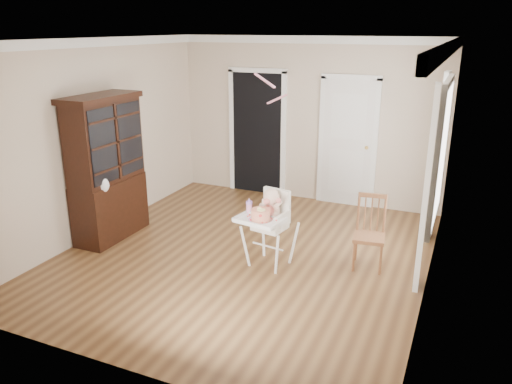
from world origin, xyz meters
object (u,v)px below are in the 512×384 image
at_px(cake, 261,215).
at_px(dining_chair, 369,235).
at_px(high_chair, 270,220).
at_px(sippy_cup, 249,207).
at_px(china_cabinet, 107,168).

height_order(cake, dining_chair, dining_chair).
bearing_deg(high_chair, dining_chair, 31.36).
xyz_separation_m(high_chair, cake, (-0.03, -0.22, 0.14)).
height_order(cake, sippy_cup, sippy_cup).
height_order(high_chair, cake, high_chair).
height_order(sippy_cup, dining_chair, dining_chair).
bearing_deg(dining_chair, china_cabinet, -179.40).
bearing_deg(china_cabinet, high_chair, 1.19).
relative_size(sippy_cup, dining_chair, 0.21).
bearing_deg(high_chair, sippy_cup, -156.87).
bearing_deg(sippy_cup, high_chair, 13.48).
relative_size(china_cabinet, dining_chair, 2.19).
height_order(cake, china_cabinet, china_cabinet).
bearing_deg(sippy_cup, cake, -36.31).
distance_m(cake, china_cabinet, 2.38).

